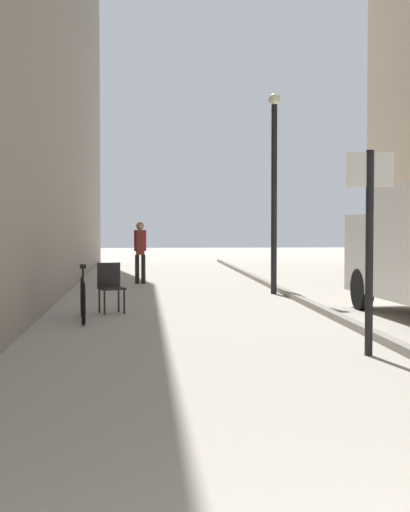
% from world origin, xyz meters
% --- Properties ---
extents(ground_plane, '(80.00, 80.00, 0.00)m').
position_xyz_m(ground_plane, '(0.00, 12.00, 0.00)').
color(ground_plane, '#A8A093').
extents(kerb_strip, '(0.16, 40.00, 0.12)m').
position_xyz_m(kerb_strip, '(1.58, 12.00, 0.06)').
color(kerb_strip, gray).
rests_on(kerb_strip, ground_plane).
extents(pedestrian_main_foreground, '(0.34, 0.22, 1.72)m').
position_xyz_m(pedestrian_main_foreground, '(-1.85, 19.65, 1.00)').
color(pedestrian_main_foreground, black).
rests_on(pedestrian_main_foreground, ground_plane).
extents(street_sign_post, '(0.60, 0.10, 2.60)m').
position_xyz_m(street_sign_post, '(1.08, 7.57, 1.55)').
color(street_sign_post, black).
rests_on(street_sign_post, ground_plane).
extents(lamp_post, '(0.28, 0.28, 4.76)m').
position_xyz_m(lamp_post, '(1.35, 16.27, 2.72)').
color(lamp_post, black).
rests_on(lamp_post, ground_plane).
extents(bicycle_leaning, '(0.23, 1.77, 0.98)m').
position_xyz_m(bicycle_leaning, '(-2.81, 11.40, 0.38)').
color(bicycle_leaning, black).
rests_on(bicycle_leaning, ground_plane).
extents(cafe_chair_near_window, '(0.55, 0.55, 0.94)m').
position_xyz_m(cafe_chair_near_window, '(-2.38, 12.54, 0.55)').
color(cafe_chair_near_window, black).
rests_on(cafe_chair_near_window, ground_plane).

